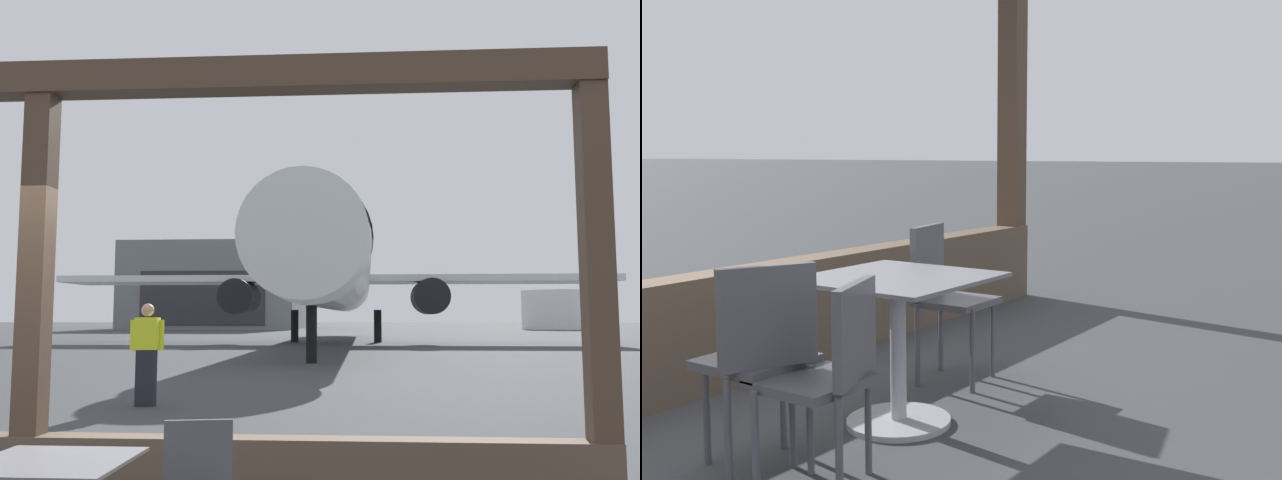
# 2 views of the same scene
# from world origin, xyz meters

# --- Properties ---
(ground_plane) EXTENTS (220.00, 220.00, 0.00)m
(ground_plane) POSITION_xyz_m (0.00, 40.00, 0.00)
(ground_plane) COLOR #383A3D
(window_frame) EXTENTS (8.44, 0.24, 3.46)m
(window_frame) POSITION_xyz_m (0.00, 0.00, 1.21)
(window_frame) COLOR brown
(window_frame) RESTS_ON ground
(airplane) EXTENTS (30.63, 37.20, 10.84)m
(airplane) POSITION_xyz_m (0.66, 32.49, 3.84)
(airplane) COLOR silver
(airplane) RESTS_ON ground
(ground_crew_worker) EXTENTS (0.54, 0.24, 1.74)m
(ground_crew_worker) POSITION_xyz_m (-1.30, 6.77, 0.90)
(ground_crew_worker) COLOR black
(ground_crew_worker) RESTS_ON ground
(distant_hangar) EXTENTS (19.29, 17.81, 9.69)m
(distant_hangar) POSITION_xyz_m (-15.08, 76.93, 4.84)
(distant_hangar) COLOR slate
(distant_hangar) RESTS_ON ground
(fuel_storage_tank) EXTENTS (7.43, 7.43, 4.37)m
(fuel_storage_tank) POSITION_xyz_m (23.73, 75.59, 2.18)
(fuel_storage_tank) COLOR white
(fuel_storage_tank) RESTS_ON ground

